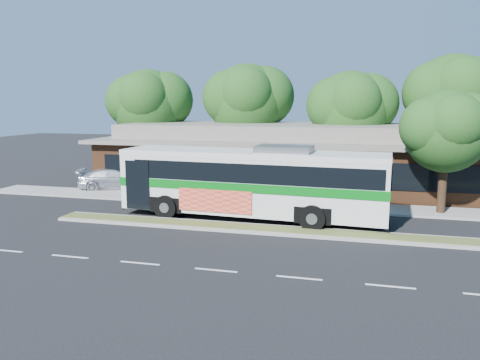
% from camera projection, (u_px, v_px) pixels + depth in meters
% --- Properties ---
extents(ground, '(120.00, 120.00, 0.00)m').
position_uv_depth(ground, '(314.00, 238.00, 20.87)').
color(ground, black).
rests_on(ground, ground).
extents(median_strip, '(26.00, 1.10, 0.15)m').
position_uv_depth(median_strip, '(315.00, 233.00, 21.43)').
color(median_strip, '#465C27').
rests_on(median_strip, ground).
extents(sidewalk, '(44.00, 2.60, 0.12)m').
position_uv_depth(sidewalk, '(325.00, 206.00, 26.97)').
color(sidewalk, gray).
rests_on(sidewalk, ground).
extents(parking_lot, '(14.00, 12.00, 0.01)m').
position_uv_depth(parking_lot, '(85.00, 184.00, 34.88)').
color(parking_lot, black).
rests_on(parking_lot, ground).
extents(plaza_building, '(33.20, 11.20, 4.45)m').
position_uv_depth(plaza_building, '(333.00, 158.00, 32.92)').
color(plaza_building, '#58331B').
rests_on(plaza_building, ground).
extents(tree_bg_a, '(6.47, 5.80, 8.63)m').
position_uv_depth(tree_bg_a, '(154.00, 104.00, 37.98)').
color(tree_bg_a, black).
rests_on(tree_bg_a, ground).
extents(tree_bg_b, '(6.69, 6.00, 9.00)m').
position_uv_depth(tree_bg_b, '(253.00, 100.00, 36.91)').
color(tree_bg_b, black).
rests_on(tree_bg_b, ground).
extents(tree_bg_c, '(6.24, 5.60, 8.26)m').
position_uv_depth(tree_bg_c, '(356.00, 108.00, 34.06)').
color(tree_bg_c, black).
rests_on(tree_bg_c, ground).
extents(tree_bg_d, '(6.91, 6.20, 9.37)m').
position_uv_depth(tree_bg_d, '(459.00, 96.00, 33.15)').
color(tree_bg_d, black).
rests_on(tree_bg_d, ground).
extents(transit_bus, '(13.88, 3.81, 3.85)m').
position_uv_depth(transit_bus, '(253.00, 178.00, 24.01)').
color(transit_bus, silver).
rests_on(transit_bus, ground).
extents(sedan, '(5.57, 3.74, 1.50)m').
position_uv_depth(sedan, '(117.00, 179.00, 32.35)').
color(sedan, silver).
rests_on(sedan, ground).
extents(sidewalk_tree, '(4.83, 4.33, 6.64)m').
position_uv_depth(sidewalk_tree, '(452.00, 130.00, 24.53)').
color(sidewalk_tree, black).
rests_on(sidewalk_tree, ground).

